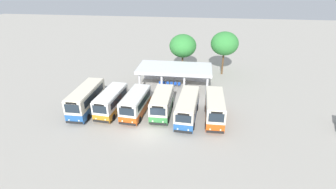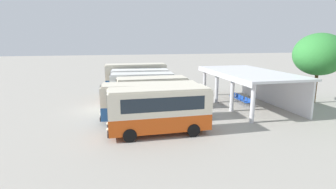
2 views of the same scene
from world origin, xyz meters
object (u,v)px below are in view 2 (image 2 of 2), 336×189
object	(u,v)px
waiting_chair_second_from_end	(236,97)
city_bus_far_end_green	(159,109)
waiting_chair_end_by_column	(233,95)
city_bus_fourth_amber	(152,92)
waiting_chair_far_end_seat	(248,102)
city_bus_fifth_blue	(150,100)
waiting_chair_fifth_seat	(245,100)
city_bus_second_in_row	(140,81)
waiting_chair_fourth_seat	(241,99)
city_bus_nearest_orange	(136,76)
city_bus_middle_cream	(142,86)
waiting_chair_middle_seat	(239,98)

from	to	relation	value
waiting_chair_second_from_end	city_bus_far_end_green	bearing A→B (deg)	-51.32
waiting_chair_end_by_column	city_bus_fourth_amber	bearing A→B (deg)	-79.25
waiting_chair_far_end_seat	city_bus_far_end_green	bearing A→B (deg)	-61.30
city_bus_fourth_amber	city_bus_fifth_blue	size ratio (longest dim) A/B	0.83
city_bus_fifth_blue	waiting_chair_far_end_seat	xyz separation A→B (m)	(-1.99, 9.91, -1.17)
city_bus_fourth_amber	city_bus_fifth_blue	distance (m)	3.47
city_bus_fifth_blue	waiting_chair_fifth_seat	xyz separation A→B (m)	(-2.62, 9.95, -1.17)
city_bus_far_end_green	waiting_chair_far_end_seat	world-z (taller)	city_bus_far_end_green
city_bus_second_in_row	waiting_chair_fourth_seat	bearing A→B (deg)	53.76
city_bus_nearest_orange	city_bus_second_in_row	world-z (taller)	city_bus_nearest_orange
city_bus_middle_cream	city_bus_far_end_green	distance (m)	10.20
waiting_chair_second_from_end	waiting_chair_fifth_seat	world-z (taller)	same
city_bus_second_in_row	city_bus_fourth_amber	xyz separation A→B (m)	(6.80, 0.29, 0.00)
waiting_chair_fifth_seat	waiting_chair_middle_seat	bearing A→B (deg)	-178.30
city_bus_nearest_orange	waiting_chair_fifth_seat	size ratio (longest dim) A/B	9.18
city_bus_nearest_orange	waiting_chair_end_by_column	distance (m)	12.89
city_bus_far_end_green	waiting_chair_far_end_seat	size ratio (longest dim) A/B	8.22
city_bus_middle_cream	waiting_chair_fifth_seat	distance (m)	10.63
waiting_chair_far_end_seat	waiting_chair_second_from_end	bearing A→B (deg)	179.05
city_bus_nearest_orange	city_bus_fifth_blue	bearing A→B (deg)	-1.06
city_bus_fifth_blue	waiting_chair_second_from_end	distance (m)	10.99
city_bus_far_end_green	waiting_chair_fifth_seat	world-z (taller)	city_bus_far_end_green
city_bus_far_end_green	waiting_chair_end_by_column	distance (m)	13.08
waiting_chair_end_by_column	waiting_chair_fifth_seat	distance (m)	2.53
waiting_chair_middle_seat	waiting_chair_end_by_column	bearing A→B (deg)	-178.86
waiting_chair_fourth_seat	waiting_chair_fifth_seat	world-z (taller)	same
waiting_chair_middle_seat	waiting_chair_fifth_seat	xyz separation A→B (m)	(1.26, 0.04, 0.00)
city_bus_far_end_green	waiting_chair_end_by_column	bearing A→B (deg)	131.02
city_bus_fourth_amber	city_bus_far_end_green	xyz separation A→B (m)	(6.80, -0.64, 0.13)
city_bus_fourth_amber	city_bus_middle_cream	bearing A→B (deg)	-172.36
city_bus_nearest_orange	waiting_chair_fifth_seat	xyz separation A→B (m)	(10.98, 9.70, -1.34)
city_bus_fourth_amber	waiting_chair_far_end_seat	size ratio (longest dim) A/B	7.73
city_bus_nearest_orange	waiting_chair_fifth_seat	distance (m)	14.71
city_bus_fourth_amber	city_bus_fifth_blue	xyz separation A→B (m)	(3.40, -0.70, 0.01)
waiting_chair_middle_seat	city_bus_nearest_orange	bearing A→B (deg)	-135.16
city_bus_far_end_green	waiting_chair_fifth_seat	size ratio (longest dim) A/B	8.22
city_bus_nearest_orange	city_bus_second_in_row	distance (m)	3.41
waiting_chair_end_by_column	waiting_chair_fifth_seat	world-z (taller)	same
city_bus_middle_cream	waiting_chair_fourth_seat	world-z (taller)	city_bus_middle_cream
waiting_chair_middle_seat	waiting_chair_fourth_seat	distance (m)	0.63
city_bus_far_end_green	city_bus_second_in_row	bearing A→B (deg)	178.55
city_bus_fifth_blue	waiting_chair_end_by_column	bearing A→B (deg)	117.48
city_bus_middle_cream	waiting_chair_far_end_seat	xyz separation A→B (m)	(4.81, 9.66, -1.15)
city_bus_fifth_blue	city_bus_far_end_green	size ratio (longest dim) A/B	1.13
city_bus_second_in_row	waiting_chair_end_by_column	xyz separation A→B (m)	(5.06, 9.48, -1.16)
city_bus_far_end_green	waiting_chair_far_end_seat	bearing A→B (deg)	118.70
city_bus_second_in_row	waiting_chair_end_by_column	size ratio (longest dim) A/B	8.09
waiting_chair_second_from_end	waiting_chair_fifth_seat	xyz separation A→B (m)	(1.89, -0.00, 0.00)
city_bus_far_end_green	waiting_chair_far_end_seat	xyz separation A→B (m)	(-5.39, 9.84, -1.29)
city_bus_second_in_row	waiting_chair_fourth_seat	xyz separation A→B (m)	(6.95, 9.48, -1.16)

